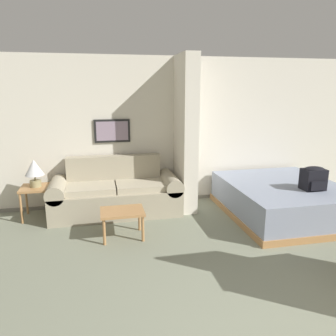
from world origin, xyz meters
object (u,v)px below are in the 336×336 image
Objects in this scene: couch at (116,194)px; bed at (282,199)px; coffee_table at (122,214)px; backpack at (314,178)px; table_lamp at (34,170)px.

couch is 2.77m from bed.
coffee_table is 2.93m from backpack.
table_lamp reaches higher than couch.
couch reaches higher than coffee_table.
table_lamp is 1.23× the size of backpack.
backpack is (2.90, -0.09, 0.38)m from coffee_table.
table_lamp is 4.04m from bed.
table_lamp is at bearing 169.90° from bed.
coffee_table is 1.67× the size of backpack.
couch is 1.03× the size of bed.
couch reaches higher than backpack.
backpack is (2.93, -1.07, 0.40)m from couch.
table_lamp reaches higher than bed.
backpack is at bearing -1.76° from coffee_table.
coffee_table is at bearing -173.10° from bed.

